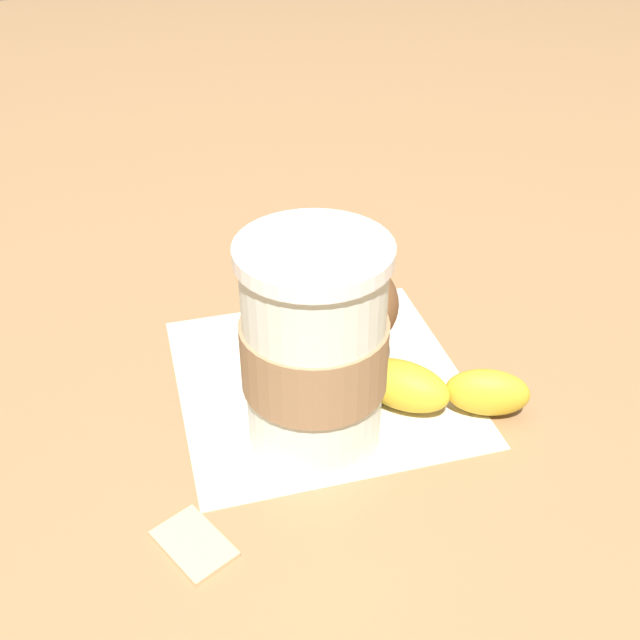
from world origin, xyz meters
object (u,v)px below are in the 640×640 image
sugar_packet (194,542)px  muffin (336,318)px  banana (369,367)px  coffee_cup (314,348)px

sugar_packet → muffin: bearing=-50.8°
banana → coffee_cup: bearing=119.2°
coffee_cup → muffin: coffee_cup is taller
muffin → sugar_packet: muffin is taller
coffee_cup → banana: 0.09m
muffin → banana: (-0.02, -0.02, -0.04)m
muffin → sugar_packet: bearing=129.2°
coffee_cup → sugar_packet: 0.14m
coffee_cup → sugar_packet: coffee_cup is taller
muffin → sugar_packet: size_ratio=2.03×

